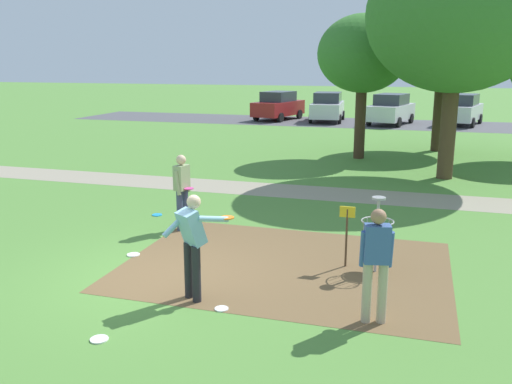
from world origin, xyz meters
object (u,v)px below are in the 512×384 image
Objects in this scene: player_throwing at (376,259)px; frisbee_far_right at (133,255)px; player_foreground_watching at (193,240)px; parked_car_center_left at (328,107)px; tree_mid_left at (457,16)px; player_waiting_left at (182,188)px; parked_car_center_right at (391,109)px; tree_mid_center at (443,49)px; parked_car_rightmost at (462,110)px; frisbee_by_tee at (99,339)px; parked_car_leftmost at (278,106)px; tree_near_left at (363,54)px; disc_golf_basket at (374,231)px; frisbee_near_basket at (221,309)px; frisbee_far_left at (157,215)px.

frisbee_far_right is at bearing 162.25° from player_throwing.
player_foreground_watching is 0.40× the size of parked_car_center_left.
tree_mid_left is (6.10, 9.50, 5.08)m from frisbee_far_right.
player_waiting_left is (-1.71, 3.40, -0.02)m from player_foreground_watching.
parked_car_center_right reaches higher than player_foreground_watching.
player_throwing is 6.73× the size of frisbee_far_right.
tree_mid_center is at bearing 85.99° from player_throwing.
parked_car_center_right is at bearing 99.43° from tree_mid_left.
parked_car_rightmost reaches higher than frisbee_far_right.
player_foreground_watching reaches higher than frisbee_by_tee.
parked_car_center_left is at bearing 111.92° from tree_mid_left.
parked_car_center_right is (7.26, -0.78, 0.00)m from parked_car_leftmost.
player_foreground_watching is 0.31× the size of tree_near_left.
tree_mid_left is (1.34, 11.02, 4.12)m from player_throwing.
tree_mid_center reaches higher than player_foreground_watching.
frisbee_by_tee is at bearing -94.56° from parked_car_center_right.
disc_golf_basket is 0.31× the size of parked_car_leftmost.
parked_car_leftmost reaches higher than frisbee_by_tee.
frisbee_near_basket is at bearing -58.10° from player_waiting_left.
player_waiting_left reaches higher than frisbee_near_basket.
tree_near_left reaches higher than parked_car_leftmost.
player_throwing is 7.99× the size of frisbee_near_basket.
frisbee_far_left is (-5.63, 4.27, -0.96)m from player_throwing.
parked_car_center_right reaches higher than frisbee_by_tee.
player_waiting_left is 0.40× the size of parked_car_center_left.
tree_mid_center reaches higher than parked_car_leftmost.
disc_golf_basket is 2.05m from player_throwing.
player_foreground_watching is 6.73× the size of frisbee_far_right.
parked_car_leftmost and parked_car_center_right have the same top height.
tree_mid_left reaches higher than parked_car_center_right.
disc_golf_basket is 3.17m from frisbee_near_basket.
tree_near_left is at bearing 83.60° from frisbee_by_tee.
frisbee_far_right is at bearing -173.65° from disc_golf_basket.
frisbee_far_left is at bearing -135.93° from tree_mid_left.
parked_car_leftmost is at bearing 99.41° from player_waiting_left.
frisbee_by_tee is 0.03× the size of tree_mid_left.
frisbee_far_right is 25.48m from parked_car_center_right.
player_throwing is 26.78m from parked_car_center_right.
parked_car_rightmost is at bearing 73.23° from player_waiting_left.
frisbee_by_tee is 28.48m from parked_car_center_right.
parked_car_leftmost is 1.00× the size of parked_car_rightmost.
tree_mid_center is 14.78m from parked_car_leftmost.
frisbee_far_right is 0.05× the size of tree_near_left.
tree_near_left reaches higher than parked_car_center_left.
frisbee_near_basket is at bearing -107.73° from tree_mid_left.
parked_car_leftmost is at bearing 98.23° from frisbee_far_right.
tree_mid_left reaches higher than player_foreground_watching.
parked_car_leftmost is (-8.53, 27.53, -0.05)m from player_throwing.
parked_car_rightmost is (7.58, 26.23, 0.91)m from frisbee_far_right.
frisbee_near_basket is 27.83m from parked_car_center_left.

